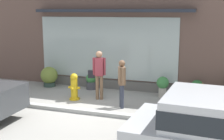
# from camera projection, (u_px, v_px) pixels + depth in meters

# --- Properties ---
(ground_plane) EXTENTS (60.00, 60.00, 0.00)m
(ground_plane) POSITION_uv_depth(u_px,v_px,m) (82.00, 111.00, 9.68)
(ground_plane) COLOR #9E9B93
(curb_strip) EXTENTS (14.00, 0.24, 0.12)m
(curb_strip) POSITION_uv_depth(u_px,v_px,m) (80.00, 111.00, 9.48)
(curb_strip) COLOR #B2B2AD
(curb_strip) RESTS_ON ground_plane
(storefront) EXTENTS (14.00, 0.81, 5.13)m
(storefront) POSITION_uv_depth(u_px,v_px,m) (114.00, 27.00, 12.15)
(storefront) COLOR brown
(storefront) RESTS_ON ground_plane
(fire_hydrant) EXTENTS (0.43, 0.40, 0.97)m
(fire_hydrant) POSITION_uv_depth(u_px,v_px,m) (74.00, 87.00, 10.79)
(fire_hydrant) COLOR gold
(fire_hydrant) RESTS_ON ground_plane
(pedestrian_with_handbag) EXTENTS (0.65, 0.26, 1.77)m
(pedestrian_with_handbag) POSITION_uv_depth(u_px,v_px,m) (99.00, 71.00, 10.72)
(pedestrian_with_handbag) COLOR brown
(pedestrian_with_handbag) RESTS_ON ground_plane
(pedestrian_passerby) EXTENTS (0.32, 0.45, 1.60)m
(pedestrian_passerby) POSITION_uv_depth(u_px,v_px,m) (122.00, 80.00, 9.80)
(pedestrian_passerby) COLOR #333847
(pedestrian_passerby) RESTS_ON ground_plane
(potted_plant_trailing_edge) EXTENTS (0.46, 0.46, 0.69)m
(potted_plant_trailing_edge) POSITION_uv_depth(u_px,v_px,m) (197.00, 89.00, 10.95)
(potted_plant_trailing_edge) COLOR #B7B2A3
(potted_plant_trailing_edge) RESTS_ON ground_plane
(potted_plant_near_hydrant) EXTENTS (0.42, 0.42, 0.66)m
(potted_plant_near_hydrant) POSITION_uv_depth(u_px,v_px,m) (91.00, 81.00, 12.26)
(potted_plant_near_hydrant) COLOR #4C4C51
(potted_plant_near_hydrant) RESTS_ON ground_plane
(potted_plant_window_right) EXTENTS (0.46, 0.46, 0.77)m
(potted_plant_window_right) POSITION_uv_depth(u_px,v_px,m) (163.00, 85.00, 11.13)
(potted_plant_window_right) COLOR #B7B2A3
(potted_plant_window_right) RESTS_ON ground_plane
(potted_plant_by_entrance) EXTENTS (0.72, 0.72, 0.85)m
(potted_plant_by_entrance) POSITION_uv_depth(u_px,v_px,m) (49.00, 76.00, 12.69)
(potted_plant_by_entrance) COLOR #33473D
(potted_plant_by_entrance) RESTS_ON ground_plane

